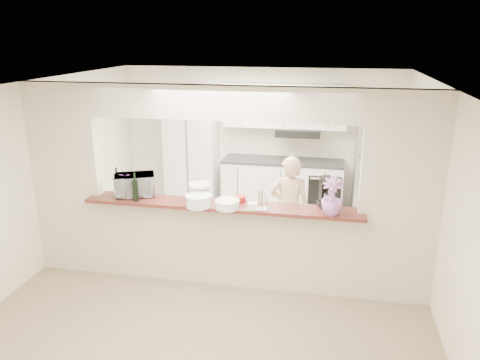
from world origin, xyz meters
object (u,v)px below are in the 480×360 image
(refrigerator, at_px, (377,171))
(toaster_oven, at_px, (135,185))
(person, at_px, (289,210))
(stand_mixer, at_px, (327,194))

(refrigerator, relative_size, toaster_oven, 3.47)
(person, bearing_deg, refrigerator, -126.42)
(toaster_oven, distance_m, stand_mixer, 2.40)
(refrigerator, bearing_deg, person, -125.07)
(toaster_oven, height_order, stand_mixer, stand_mixer)
(refrigerator, relative_size, person, 1.13)
(refrigerator, height_order, stand_mixer, refrigerator)
(stand_mixer, distance_m, person, 1.02)
(person, bearing_deg, stand_mixer, 122.42)
(refrigerator, distance_m, toaster_oven, 4.14)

